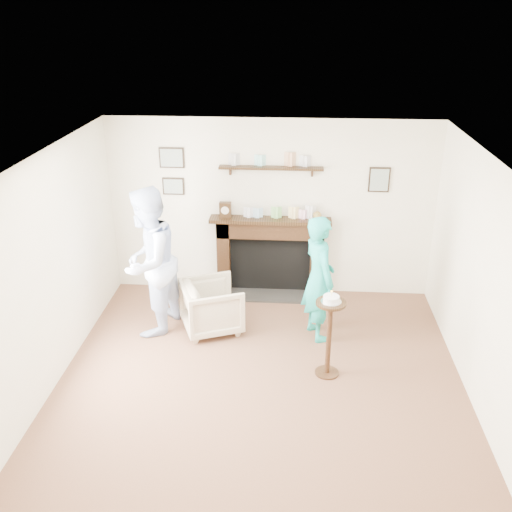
# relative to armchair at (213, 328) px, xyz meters

# --- Properties ---
(ground) EXTENTS (5.00, 5.00, 0.00)m
(ground) POSITION_rel_armchair_xyz_m (0.69, -1.32, 0.00)
(ground) COLOR brown
(ground) RESTS_ON ground
(room_shell) EXTENTS (4.54, 5.02, 2.52)m
(room_shell) POSITION_rel_armchair_xyz_m (0.69, -0.63, 1.62)
(room_shell) COLOR #EDE6C9
(room_shell) RESTS_ON ground
(armchair) EXTENTS (0.93, 0.91, 0.65)m
(armchair) POSITION_rel_armchair_xyz_m (0.00, 0.00, 0.00)
(armchair) COLOR tan
(armchair) RESTS_ON ground
(man) EXTENTS (0.91, 1.06, 1.89)m
(man) POSITION_rel_armchair_xyz_m (-0.76, -0.05, 0.00)
(man) COLOR silver
(man) RESTS_ON ground
(woman) EXTENTS (0.58, 0.68, 1.60)m
(woman) POSITION_rel_armchair_xyz_m (1.34, -0.05, 0.00)
(woman) COLOR #1FB2A3
(woman) RESTS_ON ground
(pedestal_table) EXTENTS (0.33, 0.33, 1.06)m
(pedestal_table) POSITION_rel_armchair_xyz_m (1.44, -0.88, 0.65)
(pedestal_table) COLOR black
(pedestal_table) RESTS_ON ground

